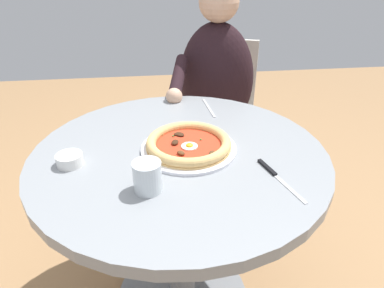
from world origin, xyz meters
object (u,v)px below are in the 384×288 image
object	(u,v)px
fork_utensil	(209,108)
diner_person	(214,118)
water_glass	(148,178)
steak_knife	(274,173)
cafe_chair_diner	(219,106)
dining_table	(180,192)
ramekin_capers	(70,159)
pizza_on_plate	(188,144)

from	to	relation	value
fork_utensil	diner_person	distance (m)	0.41
water_glass	steak_knife	xyz separation A→B (m)	(-0.03, 0.35, -0.03)
diner_person	cafe_chair_diner	size ratio (longest dim) A/B	1.35
cafe_chair_diner	steak_knife	bearing A→B (deg)	-2.34
dining_table	fork_utensil	xyz separation A→B (m)	(-0.31, 0.15, 0.17)
steak_knife	diner_person	size ratio (longest dim) A/B	0.18
ramekin_capers	cafe_chair_diner	distance (m)	1.06
dining_table	ramekin_capers	xyz separation A→B (m)	(0.04, -0.33, 0.18)
water_glass	cafe_chair_diner	world-z (taller)	cafe_chair_diner
pizza_on_plate	fork_utensil	size ratio (longest dim) A/B	1.64
ramekin_capers	cafe_chair_diner	size ratio (longest dim) A/B	0.09
ramekin_capers	diner_person	bearing A→B (deg)	141.06
ramekin_capers	diner_person	world-z (taller)	diner_person
diner_person	cafe_chair_diner	world-z (taller)	diner_person
ramekin_capers	diner_person	distance (m)	0.93
steak_knife	cafe_chair_diner	world-z (taller)	cafe_chair_diner
dining_table	steak_knife	bearing A→B (deg)	56.44
ramekin_capers	pizza_on_plate	bearing A→B (deg)	97.46
pizza_on_plate	ramekin_capers	xyz separation A→B (m)	(0.05, -0.36, -0.00)
pizza_on_plate	diner_person	bearing A→B (deg)	162.20
diner_person	fork_utensil	bearing A→B (deg)	-15.09
pizza_on_plate	dining_table	bearing A→B (deg)	-84.20
water_glass	fork_utensil	size ratio (longest dim) A/B	0.45
fork_utensil	cafe_chair_diner	distance (m)	0.54
fork_utensil	pizza_on_plate	bearing A→B (deg)	-20.66
steak_knife	dining_table	bearing A→B (deg)	-123.56
water_glass	ramekin_capers	bearing A→B (deg)	-123.56
pizza_on_plate	water_glass	xyz separation A→B (m)	(0.20, -0.13, 0.02)
water_glass	cafe_chair_diner	xyz separation A→B (m)	(-0.98, 0.39, -0.24)
ramekin_capers	fork_utensil	size ratio (longest dim) A/B	0.42
dining_table	fork_utensil	bearing A→B (deg)	154.93
pizza_on_plate	water_glass	world-z (taller)	water_glass
diner_person	cafe_chair_diner	distance (m)	0.14
water_glass	pizza_on_plate	bearing A→B (deg)	146.74
water_glass	ramekin_capers	size ratio (longest dim) A/B	1.09
pizza_on_plate	cafe_chair_diner	bearing A→B (deg)	161.67
ramekin_capers	dining_table	bearing A→B (deg)	97.61
steak_knife	ramekin_capers	distance (m)	0.59
ramekin_capers	cafe_chair_diner	bearing A→B (deg)	143.53
dining_table	fork_utensil	distance (m)	0.39
dining_table	water_glass	xyz separation A→B (m)	(0.19, -0.10, 0.20)
steak_knife	diner_person	xyz separation A→B (m)	(-0.82, -0.01, -0.21)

